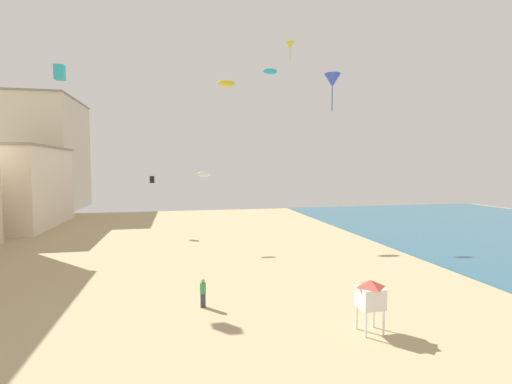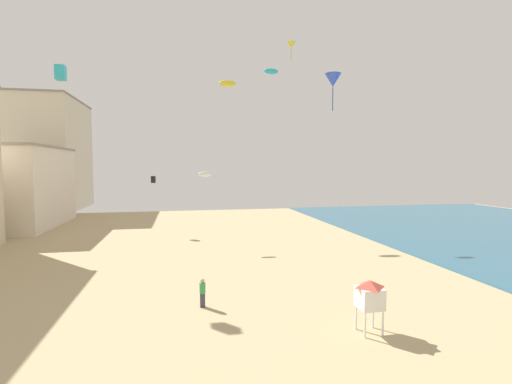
{
  "view_description": "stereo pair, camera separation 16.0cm",
  "coord_description": "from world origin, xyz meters",
  "px_view_note": "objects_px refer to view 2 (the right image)",
  "views": [
    {
      "loc": [
        -1.74,
        -7.78,
        7.92
      ],
      "look_at": [
        3.34,
        16.44,
        6.23
      ],
      "focal_mm": 26.07,
      "sensor_mm": 36.0,
      "label": 1
    },
    {
      "loc": [
        -1.58,
        -7.81,
        7.92
      ],
      "look_at": [
        3.34,
        16.44,
        6.23
      ],
      "focal_mm": 26.07,
      "sensor_mm": 36.0,
      "label": 2
    }
  ],
  "objects_px": {
    "kite_blue_delta": "(333,80)",
    "kite_yellow_delta": "(291,45)",
    "kite_black_box": "(153,179)",
    "lifeguard_stand": "(370,295)",
    "kite_cyan_box": "(60,73)",
    "kite_flyer": "(202,291)",
    "kite_cyan_parafoil": "(271,71)",
    "kite_white_parafoil": "(205,174)",
    "kite_yellow_parafoil": "(228,83)"
  },
  "relations": [
    {
      "from": "kite_blue_delta",
      "to": "kite_cyan_parafoil",
      "type": "relative_size",
      "value": 1.81
    },
    {
      "from": "kite_flyer",
      "to": "kite_cyan_box",
      "type": "height_order",
      "value": "kite_cyan_box"
    },
    {
      "from": "kite_blue_delta",
      "to": "kite_white_parafoil",
      "type": "xyz_separation_m",
      "value": [
        -10.04,
        7.82,
        -7.83
      ]
    },
    {
      "from": "lifeguard_stand",
      "to": "kite_blue_delta",
      "type": "distance_m",
      "value": 19.11
    },
    {
      "from": "kite_flyer",
      "to": "kite_blue_delta",
      "type": "bearing_deg",
      "value": -68.99
    },
    {
      "from": "kite_yellow_parafoil",
      "to": "kite_blue_delta",
      "type": "height_order",
      "value": "kite_yellow_parafoil"
    },
    {
      "from": "kite_cyan_box",
      "to": "kite_white_parafoil",
      "type": "bearing_deg",
      "value": 34.43
    },
    {
      "from": "lifeguard_stand",
      "to": "kite_black_box",
      "type": "distance_m",
      "value": 32.01
    },
    {
      "from": "lifeguard_stand",
      "to": "kite_blue_delta",
      "type": "relative_size",
      "value": 0.84
    },
    {
      "from": "kite_black_box",
      "to": "kite_cyan_parafoil",
      "type": "bearing_deg",
      "value": -10.42
    },
    {
      "from": "kite_cyan_parafoil",
      "to": "kite_yellow_parafoil",
      "type": "bearing_deg",
      "value": 167.02
    },
    {
      "from": "kite_flyer",
      "to": "lifeguard_stand",
      "type": "xyz_separation_m",
      "value": [
        7.61,
        -4.84,
        0.92
      ]
    },
    {
      "from": "kite_flyer",
      "to": "kite_cyan_box",
      "type": "relative_size",
      "value": 1.56
    },
    {
      "from": "kite_cyan_box",
      "to": "kite_blue_delta",
      "type": "relative_size",
      "value": 0.35
    },
    {
      "from": "kite_yellow_parafoil",
      "to": "kite_white_parafoil",
      "type": "height_order",
      "value": "kite_yellow_parafoil"
    },
    {
      "from": "kite_flyer",
      "to": "kite_cyan_box",
      "type": "distance_m",
      "value": 19.01
    },
    {
      "from": "kite_cyan_box",
      "to": "lifeguard_stand",
      "type": "bearing_deg",
      "value": -38.8
    },
    {
      "from": "lifeguard_stand",
      "to": "kite_yellow_delta",
      "type": "height_order",
      "value": "kite_yellow_delta"
    },
    {
      "from": "kite_flyer",
      "to": "kite_cyan_box",
      "type": "xyz_separation_m",
      "value": [
        -9.54,
        8.95,
        13.79
      ]
    },
    {
      "from": "kite_yellow_parafoil",
      "to": "kite_cyan_parafoil",
      "type": "distance_m",
      "value": 5.26
    },
    {
      "from": "kite_flyer",
      "to": "kite_white_parafoil",
      "type": "relative_size",
      "value": 1.24
    },
    {
      "from": "kite_yellow_parafoil",
      "to": "kite_black_box",
      "type": "bearing_deg",
      "value": 171.06
    },
    {
      "from": "kite_yellow_delta",
      "to": "kite_cyan_parafoil",
      "type": "bearing_deg",
      "value": 105.63
    },
    {
      "from": "kite_yellow_parafoil",
      "to": "kite_blue_delta",
      "type": "bearing_deg",
      "value": -64.84
    },
    {
      "from": "lifeguard_stand",
      "to": "kite_blue_delta",
      "type": "xyz_separation_m",
      "value": [
        3.66,
        13.36,
        13.17
      ]
    },
    {
      "from": "kite_blue_delta",
      "to": "kite_yellow_delta",
      "type": "distance_m",
      "value": 11.0
    },
    {
      "from": "kite_yellow_parafoil",
      "to": "kite_white_parafoil",
      "type": "xyz_separation_m",
      "value": [
        -3.16,
        -6.81,
        -10.44
      ]
    },
    {
      "from": "kite_flyer",
      "to": "kite_cyan_parafoil",
      "type": "relative_size",
      "value": 0.98
    },
    {
      "from": "kite_cyan_parafoil",
      "to": "kite_white_parafoil",
      "type": "xyz_separation_m",
      "value": [
        -8.11,
        -5.67,
        -11.81
      ]
    },
    {
      "from": "kite_yellow_parafoil",
      "to": "lifeguard_stand",
      "type": "bearing_deg",
      "value": -83.45
    },
    {
      "from": "kite_flyer",
      "to": "kite_blue_delta",
      "type": "distance_m",
      "value": 19.96
    },
    {
      "from": "kite_black_box",
      "to": "kite_yellow_parafoil",
      "type": "bearing_deg",
      "value": -8.94
    },
    {
      "from": "kite_flyer",
      "to": "kite_white_parafoil",
      "type": "bearing_deg",
      "value": -20.4
    },
    {
      "from": "kite_flyer",
      "to": "kite_black_box",
      "type": "height_order",
      "value": "kite_black_box"
    },
    {
      "from": "kite_flyer",
      "to": "kite_yellow_delta",
      "type": "relative_size",
      "value": 0.83
    },
    {
      "from": "kite_blue_delta",
      "to": "kite_cyan_parafoil",
      "type": "bearing_deg",
      "value": 98.13
    },
    {
      "from": "kite_cyan_box",
      "to": "kite_black_box",
      "type": "distance_m",
      "value": 18.4
    },
    {
      "from": "kite_yellow_parafoil",
      "to": "kite_white_parafoil",
      "type": "distance_m",
      "value": 12.87
    },
    {
      "from": "kite_black_box",
      "to": "kite_blue_delta",
      "type": "relative_size",
      "value": 0.27
    },
    {
      "from": "lifeguard_stand",
      "to": "kite_cyan_parafoil",
      "type": "height_order",
      "value": "kite_cyan_parafoil"
    },
    {
      "from": "kite_cyan_box",
      "to": "kite_flyer",
      "type": "bearing_deg",
      "value": -43.17
    },
    {
      "from": "kite_cyan_parafoil",
      "to": "kite_blue_delta",
      "type": "bearing_deg",
      "value": -81.87
    },
    {
      "from": "kite_blue_delta",
      "to": "kite_yellow_delta",
      "type": "height_order",
      "value": "kite_yellow_delta"
    },
    {
      "from": "kite_blue_delta",
      "to": "kite_cyan_parafoil",
      "type": "height_order",
      "value": "kite_cyan_parafoil"
    },
    {
      "from": "kite_yellow_parafoil",
      "to": "kite_blue_delta",
      "type": "relative_size",
      "value": 0.66
    },
    {
      "from": "kite_cyan_box",
      "to": "kite_blue_delta",
      "type": "bearing_deg",
      "value": -1.19
    },
    {
      "from": "kite_flyer",
      "to": "kite_white_parafoil",
      "type": "height_order",
      "value": "kite_white_parafoil"
    },
    {
      "from": "kite_cyan_parafoil",
      "to": "kite_white_parafoil",
      "type": "distance_m",
      "value": 15.41
    },
    {
      "from": "kite_cyan_box",
      "to": "kite_cyan_parafoil",
      "type": "bearing_deg",
      "value": 34.67
    },
    {
      "from": "kite_flyer",
      "to": "kite_black_box",
      "type": "bearing_deg",
      "value": -6.16
    }
  ]
}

